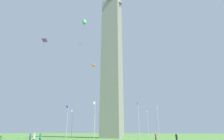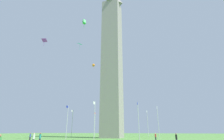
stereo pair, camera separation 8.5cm
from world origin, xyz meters
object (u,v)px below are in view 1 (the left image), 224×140
flagpole_w (72,122)px  flagpole_nw (67,120)px  flagpole_ne (138,119)px  flagpole_sw (95,123)px  person_red_shirt (156,137)px  kite_purple_diamond (45,40)px  person_white_shirt (34,139)px  flagpole_e (158,121)px  kite_cyan_diamond (80,44)px  kite_green_box (84,22)px  flagpole_s (123,123)px  person_teal_shirt (40,138)px  flagpole_n (94,118)px  person_black_shirt (177,138)px  flagpole_se (148,122)px  person_blue_shirt (30,137)px  obelisk_monument (112,54)px  kite_orange_delta (94,65)px

flagpole_w → flagpole_nw: 10.87m
flagpole_ne → flagpole_sw: size_ratio=1.00×
person_red_shirt → kite_purple_diamond: (17.84, -17.39, 16.98)m
flagpole_ne → person_white_shirt: bearing=-33.9°
flagpole_sw → kite_purple_diamond: bearing=9.3°
flagpole_e → person_red_shirt: size_ratio=5.67×
flagpole_e → flagpole_sw: 26.25m
flagpole_sw → kite_cyan_diamond: (22.33, 3.57, 22.26)m
flagpole_sw → person_white_shirt: size_ratio=5.20×
flagpole_sw → kite_green_box: (28.92, 8.12, 24.87)m
flagpole_s → flagpole_w: (14.21, -14.21, 0.00)m
person_red_shirt → person_teal_shirt: size_ratio=0.92×
flagpole_n → person_teal_shirt: (13.54, -4.18, -4.05)m
flagpole_n → person_red_shirt: bearing=93.7°
person_black_shirt → person_white_shirt: bearing=49.8°
flagpole_e → person_white_shirt: flagpole_e is taller
flagpole_n → person_teal_shirt: size_ratio=5.21×
flagpole_se → flagpole_w: size_ratio=1.00×
flagpole_s → person_blue_shirt: (35.81, -11.68, -4.08)m
flagpole_sw → person_black_shirt: (31.21, 28.11, -4.08)m
person_blue_shirt → person_teal_shirt: 9.69m
flagpole_se → flagpole_e: bearing=22.5°
person_white_shirt → kite_purple_diamond: 16.93m
obelisk_monument → kite_orange_delta: bearing=-32.0°
flagpole_se → person_blue_shirt: 38.60m
obelisk_monument → flagpole_ne: bearing=44.8°
flagpole_n → person_red_shirt: 14.71m
obelisk_monument → person_blue_shirt: obelisk_monument is taller
kite_orange_delta → person_teal_shirt: bearing=-0.4°
flagpole_e → kite_purple_diamond: 37.96m
flagpole_ne → kite_purple_diamond: kite_purple_diamond is taller
person_blue_shirt → kite_orange_delta: kite_orange_delta is taller
person_black_shirt → kite_purple_diamond: 29.04m
flagpole_se → flagpole_n: bearing=-22.5°
flagpole_se → person_teal_shirt: flagpole_se is taller
flagpole_ne → kite_green_box: (8.83, -11.97, 24.87)m
kite_purple_diamond → flagpole_sw: bearing=-170.7°
flagpole_e → person_blue_shirt: (21.60, -25.88, -4.08)m
flagpole_nw → flagpole_se: bearing=135.0°
person_black_shirt → flagpole_w: bearing=-6.1°
flagpole_w → person_white_shirt: bearing=19.6°
flagpole_sw → obelisk_monument: bearing=45.2°
person_red_shirt → person_black_shirt: size_ratio=0.96×
flagpole_n → flagpole_s: (-28.41, 0.00, 0.00)m
flagpole_se → person_white_shirt: bearing=-18.6°
flagpole_se → kite_orange_delta: size_ratio=4.61×
obelisk_monument → flagpole_n: 27.54m
flagpole_sw → person_teal_shirt: 38.45m
flagpole_se → flagpole_nw: 28.41m
flagpole_ne → kite_cyan_diamond: (2.24, -16.52, 22.26)m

